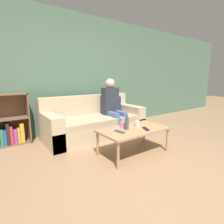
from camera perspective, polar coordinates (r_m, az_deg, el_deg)
ground_plane at (r=2.45m, az=14.21°, el=-18.76°), size 22.00×22.00×0.00m
wall_back at (r=4.10m, az=-11.97°, el=12.09°), size 12.00×0.06×2.60m
couch at (r=3.71m, az=-5.66°, el=-3.47°), size 2.06×0.88×0.84m
bookshelf at (r=3.70m, az=-31.24°, el=-4.03°), size 0.71×0.28×0.94m
coffee_table at (r=2.83m, az=7.09°, el=-6.12°), size 1.11×0.61×0.41m
person_adult at (r=3.77m, az=0.04°, el=3.04°), size 0.34×0.62×1.20m
cup_near at (r=2.84m, az=3.57°, el=-4.22°), size 0.09×0.09×0.09m
cup_far at (r=2.97m, az=8.29°, el=-3.62°), size 0.07×0.07×0.09m
tv_remote_0 at (r=2.61m, az=2.56°, el=-6.41°), size 0.08×0.18×0.02m
tv_remote_1 at (r=2.80m, az=10.96°, el=-5.38°), size 0.11×0.18×0.02m
bottle at (r=2.73m, az=4.85°, el=-3.66°), size 0.06×0.06×0.24m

